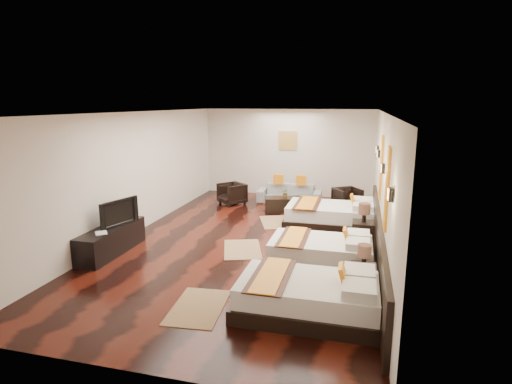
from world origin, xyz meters
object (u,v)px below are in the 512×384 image
(bed_mid, at_px, (322,252))
(bed_near, at_px, (309,296))
(tv, at_px, (116,212))
(bed_far, at_px, (332,215))
(nightstand_b, at_px, (363,231))
(armchair_left, at_px, (232,194))
(figurine, at_px, (131,210))
(armchair_right, at_px, (347,199))
(coffee_table, at_px, (283,204))
(book, at_px, (95,234))
(table_plant, at_px, (285,193))
(tv_console, at_px, (111,240))
(sofa, at_px, (289,194))
(nightstand_a, at_px, (363,275))

(bed_mid, bearing_deg, bed_near, -89.96)
(bed_near, relative_size, tv, 2.18)
(bed_mid, relative_size, bed_far, 0.89)
(nightstand_b, relative_size, armchair_left, 1.31)
(bed_far, relative_size, armchair_left, 3.11)
(bed_near, bearing_deg, nightstand_b, 76.84)
(figurine, bearing_deg, armchair_right, 41.57)
(nightstand_b, xyz_separation_m, coffee_table, (-2.18, 2.34, -0.12))
(book, distance_m, armchair_right, 6.92)
(bed_far, xyz_separation_m, table_plant, (-1.38, 1.20, 0.23))
(armchair_right, bearing_deg, tv, -167.99)
(armchair_left, bearing_deg, tv_console, -63.58)
(tv, xyz_separation_m, armchair_left, (1.06, 4.37, -0.50))
(tv, height_order, armchair_right, tv)
(bed_near, distance_m, bed_mid, 1.90)
(figurine, distance_m, sofa, 5.19)
(nightstand_b, height_order, figurine, nightstand_b)
(bed_far, xyz_separation_m, armchair_left, (-3.08, 1.58, 0.03))
(tv_console, distance_m, armchair_right, 6.55)
(bed_mid, distance_m, table_plant, 3.96)
(nightstand_a, bearing_deg, book, 179.49)
(tv_console, bearing_deg, sofa, 61.78)
(nightstand_a, distance_m, coffee_table, 5.12)
(armchair_left, bearing_deg, sofa, 60.60)
(nightstand_b, height_order, armchair_left, nightstand_b)
(table_plant, bearing_deg, coffee_table, -135.18)
(nightstand_a, relative_size, sofa, 0.42)
(tv_console, distance_m, book, 0.57)
(figurine, relative_size, armchair_left, 0.46)
(armchair_left, bearing_deg, coffee_table, 25.34)
(bed_near, bearing_deg, nightstand_a, 50.57)
(bed_near, bearing_deg, figurine, 152.12)
(nightstand_b, xyz_separation_m, armchair_right, (-0.44, 3.01, -0.01))
(tv_console, distance_m, armchair_left, 4.67)
(armchair_left, distance_m, coffee_table, 1.71)
(bed_mid, relative_size, nightstand_b, 2.12)
(bed_far, xyz_separation_m, book, (-4.20, -3.45, 0.28))
(bed_mid, distance_m, nightstand_a, 1.24)
(coffee_table, relative_size, table_plant, 4.15)
(table_plant, bearing_deg, nightstand_b, -48.42)
(tv, relative_size, armchair_right, 1.37)
(bed_far, height_order, sofa, bed_far)
(nightstand_a, height_order, coffee_table, nightstand_a)
(tv, bearing_deg, sofa, -12.59)
(nightstand_a, height_order, tv_console, nightstand_a)
(armchair_right, bearing_deg, nightstand_b, -115.50)
(tv, distance_m, armchair_left, 4.53)
(table_plant, bearing_deg, armchair_right, 19.91)
(sofa, relative_size, table_plant, 7.99)
(figurine, bearing_deg, book, -90.00)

